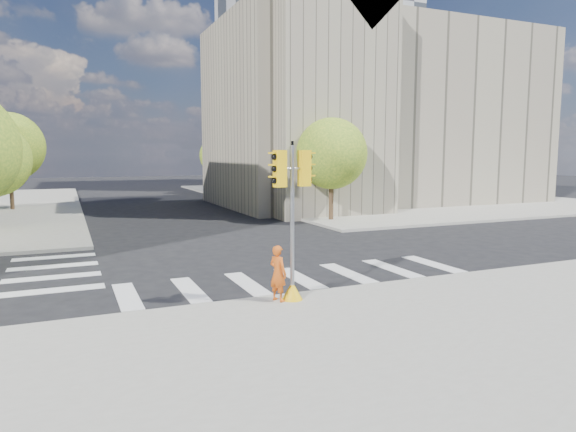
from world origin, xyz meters
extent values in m
plane|color=black|center=(0.00, 0.00, 0.00)|extent=(160.00, 160.00, 0.00)
cube|color=gray|center=(0.00, -11.00, 0.07)|extent=(30.00, 14.00, 0.15)
cube|color=gray|center=(20.00, 26.00, 0.07)|extent=(28.00, 40.00, 0.15)
cube|color=gray|center=(17.00, 20.00, 7.00)|extent=(26.00, 14.00, 14.00)
cube|color=gray|center=(9.00, 15.00, 7.00)|extent=(8.00, 8.00, 14.00)
cube|color=#9EA0A3|center=(22.00, 42.00, 15.00)|extent=(20.00, 18.00, 30.00)
cylinder|color=#382616|center=(-10.50, 24.00, 1.31)|extent=(0.28, 0.28, 2.62)
sphere|color=#3A7020|center=(-10.50, 24.00, 4.54)|extent=(4.80, 4.80, 4.80)
cylinder|color=#382616|center=(7.50, 10.00, 1.19)|extent=(0.28, 0.28, 2.38)
sphere|color=#3A7020|center=(7.50, 10.00, 4.06)|extent=(4.20, 4.20, 4.20)
cylinder|color=#382616|center=(7.50, 22.00, 1.26)|extent=(0.28, 0.28, 2.52)
sphere|color=#3A7020|center=(7.50, 22.00, 4.36)|extent=(4.60, 4.60, 4.60)
cylinder|color=#382616|center=(7.50, 34.00, 1.14)|extent=(0.28, 0.28, 2.27)
sphere|color=#3A7020|center=(7.50, 34.00, 3.88)|extent=(4.00, 4.00, 4.00)
cylinder|color=black|center=(8.00, 14.00, 4.15)|extent=(0.12, 0.12, 8.00)
cube|color=black|center=(8.00, 14.00, 8.15)|extent=(0.35, 0.18, 0.22)
cylinder|color=black|center=(8.00, 28.00, 4.15)|extent=(0.12, 0.12, 8.00)
cube|color=black|center=(8.00, 28.00, 8.15)|extent=(0.35, 0.18, 0.22)
cone|color=#E8B30C|center=(-1.52, -4.63, 0.40)|extent=(0.56, 0.56, 0.50)
cylinder|color=gray|center=(-1.52, -4.63, 2.20)|extent=(0.11, 0.11, 4.10)
cylinder|color=black|center=(-1.52, -4.63, 4.30)|extent=(0.07, 0.07, 0.12)
cylinder|color=gray|center=(-1.52, -4.63, 3.65)|extent=(0.90, 0.20, 0.06)
cube|color=#E8B30C|center=(-1.89, -4.69, 3.65)|extent=(0.33, 0.26, 0.95)
cube|color=#E8B30C|center=(-1.14, -4.57, 3.65)|extent=(0.33, 0.26, 0.95)
imported|color=#C14D12|center=(-1.92, -4.60, 0.90)|extent=(0.55, 0.65, 1.50)
camera|label=1|loc=(-6.95, -16.87, 4.03)|focal=32.00mm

